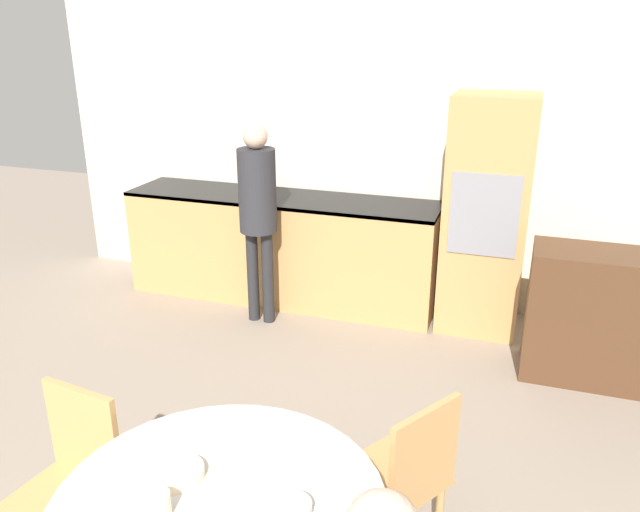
{
  "coord_description": "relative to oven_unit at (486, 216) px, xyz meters",
  "views": [
    {
      "loc": [
        1.03,
        -0.13,
        2.27
      ],
      "look_at": [
        0.05,
        2.79,
        1.12
      ],
      "focal_mm": 35.0,
      "sensor_mm": 36.0,
      "label": 1
    }
  ],
  "objects": [
    {
      "name": "bowl_near",
      "position": [
        -0.35,
        -3.18,
        -0.11
      ],
      "size": [
        0.13,
        0.13,
        0.05
      ],
      "color": "silver",
      "rests_on": "dining_table"
    },
    {
      "name": "bowl_centre",
      "position": [
        -0.8,
        -3.14,
        -0.12
      ],
      "size": [
        0.18,
        0.18,
        0.04
      ],
      "color": "beige",
      "rests_on": "dining_table"
    },
    {
      "name": "person_standing",
      "position": [
        -1.66,
        -0.49,
        0.09
      ],
      "size": [
        0.29,
        0.29,
        1.58
      ],
      "color": "#262628",
      "rests_on": "ground_plane"
    },
    {
      "name": "oven_unit",
      "position": [
        0.0,
        0.0,
        0.0
      ],
      "size": [
        0.6,
        0.59,
        1.8
      ],
      "color": "tan",
      "rests_on": "ground_plane"
    },
    {
      "name": "chair_far_left",
      "position": [
        -1.42,
        -3.0,
        -0.42
      ],
      "size": [
        0.45,
        0.45,
        0.86
      ],
      "rotation": [
        0.0,
        0.0,
        6.14
      ],
      "color": "tan",
      "rests_on": "ground_plane"
    },
    {
      "name": "cup",
      "position": [
        -0.76,
        -3.32,
        -0.09
      ],
      "size": [
        0.07,
        0.07,
        0.08
      ],
      "color": "beige",
      "rests_on": "dining_table"
    },
    {
      "name": "sideboard",
      "position": [
        0.88,
        -0.58,
        -0.45
      ],
      "size": [
        1.06,
        0.45,
        0.9
      ],
      "color": "#51331E",
      "rests_on": "ground_plane"
    },
    {
      "name": "kitchen_counter",
      "position": [
        -1.67,
        -0.01,
        -0.43
      ],
      "size": [
        2.65,
        0.6,
        0.91
      ],
      "color": "tan",
      "rests_on": "ground_plane"
    },
    {
      "name": "chair_far_right",
      "position": [
        -0.09,
        -2.55,
        -0.42
      ],
      "size": [
        0.55,
        0.55,
        0.86
      ],
      "rotation": [
        0.0,
        0.0,
        4.16
      ],
      "color": "tan",
      "rests_on": "ground_plane"
    },
    {
      "name": "wall_back",
      "position": [
        -0.79,
        0.34,
        0.4
      ],
      "size": [
        6.11,
        0.05,
        2.6
      ],
      "color": "silver",
      "rests_on": "ground_plane"
    }
  ]
}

